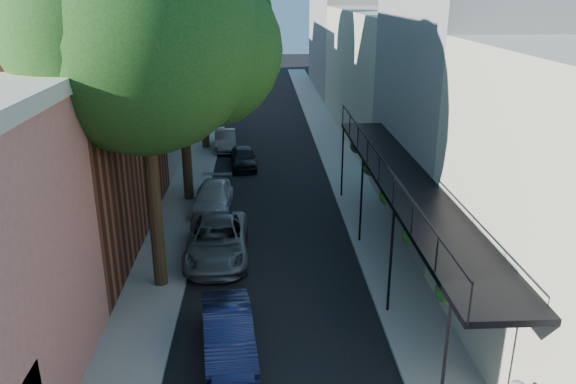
{
  "coord_description": "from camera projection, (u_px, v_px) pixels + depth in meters",
  "views": [
    {
      "loc": [
        -0.45,
        -6.57,
        9.26
      ],
      "look_at": [
        0.45,
        11.21,
        2.8
      ],
      "focal_mm": 35.0,
      "sensor_mm": 36.0,
      "label": 1
    }
  ],
  "objects": [
    {
      "name": "parked_car_f",
      "position": [
        225.0,
        140.0,
        34.17
      ],
      "size": [
        1.51,
        3.65,
        1.17
      ],
      "primitive_type": "imported",
      "rotation": [
        0.0,
        0.0,
        0.08
      ],
      "color": "#635A54",
      "rests_on": "ground"
    },
    {
      "name": "road_surface",
      "position": [
        267.0,
        136.0,
        37.51
      ],
      "size": [
        6.0,
        64.0,
        0.01
      ],
      "primitive_type": "cube",
      "color": "black",
      "rests_on": "ground"
    },
    {
      "name": "buildings_right",
      "position": [
        407.0,
        69.0,
        35.95
      ],
      "size": [
        9.8,
        55.0,
        10.0
      ],
      "color": "#BEB79C",
      "rests_on": "ground"
    },
    {
      "name": "parked_car_e",
      "position": [
        243.0,
        157.0,
        30.72
      ],
      "size": [
        1.63,
        3.42,
        1.13
      ],
      "primitive_type": "imported",
      "rotation": [
        0.0,
        0.0,
        0.09
      ],
      "color": "black",
      "rests_on": "ground"
    },
    {
      "name": "parked_car_b",
      "position": [
        228.0,
        333.0,
        14.95
      ],
      "size": [
        1.73,
        3.88,
        1.24
      ],
      "primitive_type": "imported",
      "rotation": [
        0.0,
        0.0,
        0.12
      ],
      "color": "#13193D",
      "rests_on": "ground"
    },
    {
      "name": "sidewalk_left",
      "position": [
        207.0,
        136.0,
        37.3
      ],
      "size": [
        2.0,
        64.0,
        0.12
      ],
      "primitive_type": "cube",
      "color": "gray",
      "rests_on": "ground"
    },
    {
      "name": "sidewalk_right",
      "position": [
        327.0,
        134.0,
        37.68
      ],
      "size": [
        2.0,
        64.0,
        0.12
      ],
      "primitive_type": "cube",
      "color": "gray",
      "rests_on": "ground"
    },
    {
      "name": "parked_car_d",
      "position": [
        213.0,
        198.0,
        24.76
      ],
      "size": [
        1.78,
        4.04,
        1.16
      ],
      "primitive_type": "imported",
      "rotation": [
        0.0,
        0.0,
        -0.04
      ],
      "color": "silver",
      "rests_on": "ground"
    },
    {
      "name": "buildings_left",
      "position": [
        114.0,
        64.0,
        34.23
      ],
      "size": [
        10.1,
        59.1,
        12.0
      ],
      "color": "#DE8772",
      "rests_on": "ground"
    },
    {
      "name": "oak_mid",
      "position": [
        189.0,
        44.0,
        23.89
      ],
      "size": [
        6.6,
        6.0,
        10.2
      ],
      "color": "#342515",
      "rests_on": "ground"
    },
    {
      "name": "oak_near",
      "position": [
        157.0,
        40.0,
        16.13
      ],
      "size": [
        7.48,
        6.8,
        11.42
      ],
      "color": "#342515",
      "rests_on": "ground"
    },
    {
      "name": "oak_far",
      "position": [
        207.0,
        7.0,
        31.97
      ],
      "size": [
        7.7,
        7.0,
        11.9
      ],
      "color": "#342515",
      "rests_on": "ground"
    },
    {
      "name": "parked_car_c",
      "position": [
        217.0,
        240.0,
        20.35
      ],
      "size": [
        2.31,
        4.83,
        1.33
      ],
      "primitive_type": "imported",
      "rotation": [
        0.0,
        0.0,
        0.02
      ],
      "color": "slate",
      "rests_on": "ground"
    }
  ]
}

